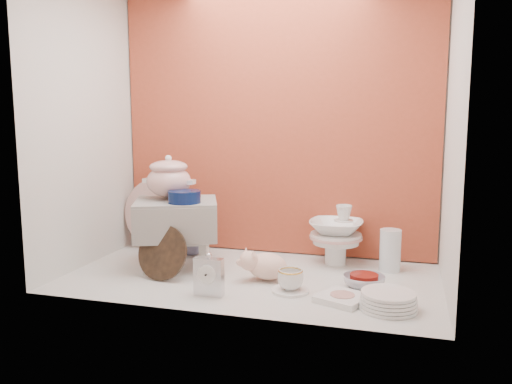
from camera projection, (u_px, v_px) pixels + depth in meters
ground at (251, 277)px, 2.56m from camera, size 1.80×1.80×0.00m
niche_shell at (261, 86)px, 2.59m from camera, size 1.86×1.03×1.53m
step_stool at (177, 234)px, 2.71m from camera, size 0.51×0.48×0.35m
soup_tureen at (169, 177)px, 2.71m from camera, size 0.32×0.32×0.23m
cobalt_bowl at (184, 197)px, 2.60m from camera, size 0.20×0.20×0.06m
floral_platter at (159, 214)px, 3.07m from camera, size 0.43×0.10×0.42m
blue_white_vase at (190, 235)px, 2.99m from camera, size 0.26×0.26×0.22m
lacquer_tray at (162, 253)px, 2.51m from camera, size 0.28×0.14×0.26m
mantel_clock at (209, 275)px, 2.28m from camera, size 0.13×0.05×0.19m
plush_pig at (267, 266)px, 2.50m from camera, size 0.26×0.19×0.14m
teacup_saucer at (290, 291)px, 2.34m from camera, size 0.22×0.22×0.01m
gold_rim_teacup at (290, 279)px, 2.33m from camera, size 0.15×0.15×0.09m
lattice_dish at (342, 298)px, 2.23m from camera, size 0.25×0.25×0.03m
dinner_plate_stack at (388, 300)px, 2.13m from camera, size 0.31×0.31×0.07m
crystal_bowl at (364, 282)px, 2.39m from camera, size 0.22×0.22×0.06m
clear_glass_vase at (390, 250)px, 2.65m from camera, size 0.11×0.11×0.21m
porcelain_tower at (336, 234)px, 2.76m from camera, size 0.35×0.35×0.32m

